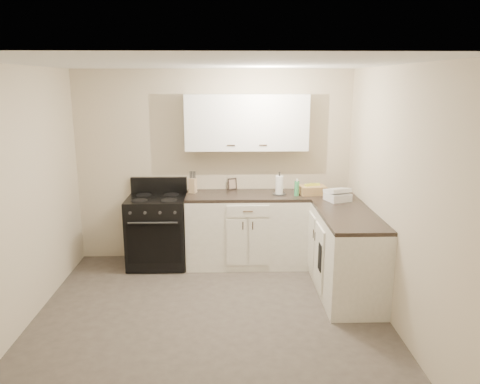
{
  "coord_description": "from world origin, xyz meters",
  "views": [
    {
      "loc": [
        0.18,
        -4.3,
        2.35
      ],
      "look_at": [
        0.32,
        0.85,
        1.12
      ],
      "focal_mm": 35.0,
      "sensor_mm": 36.0,
      "label": 1
    }
  ],
  "objects_px": {
    "wicker_basket": "(313,190)",
    "countertop_grill": "(338,197)",
    "paper_towel": "(279,185)",
    "stove": "(158,231)",
    "knife_block": "(193,186)"
  },
  "relations": [
    {
      "from": "stove",
      "to": "paper_towel",
      "type": "xyz_separation_m",
      "value": [
        1.57,
        -0.0,
        0.6
      ]
    },
    {
      "from": "wicker_basket",
      "to": "countertop_grill",
      "type": "bearing_deg",
      "value": -54.2
    },
    {
      "from": "countertop_grill",
      "to": "paper_towel",
      "type": "bearing_deg",
      "value": 133.67
    },
    {
      "from": "stove",
      "to": "wicker_basket",
      "type": "relative_size",
      "value": 2.77
    },
    {
      "from": "paper_towel",
      "to": "wicker_basket",
      "type": "height_order",
      "value": "paper_towel"
    },
    {
      "from": "paper_towel",
      "to": "stove",
      "type": "bearing_deg",
      "value": 179.96
    },
    {
      "from": "wicker_basket",
      "to": "knife_block",
      "type": "bearing_deg",
      "value": 175.5
    },
    {
      "from": "knife_block",
      "to": "wicker_basket",
      "type": "bearing_deg",
      "value": 18.08
    },
    {
      "from": "stove",
      "to": "knife_block",
      "type": "bearing_deg",
      "value": 14.77
    },
    {
      "from": "knife_block",
      "to": "stove",
      "type": "bearing_deg",
      "value": -142.65
    },
    {
      "from": "stove",
      "to": "knife_block",
      "type": "distance_m",
      "value": 0.75
    },
    {
      "from": "stove",
      "to": "wicker_basket",
      "type": "bearing_deg",
      "value": 0.01
    },
    {
      "from": "knife_block",
      "to": "wicker_basket",
      "type": "height_order",
      "value": "knife_block"
    },
    {
      "from": "paper_towel",
      "to": "wicker_basket",
      "type": "distance_m",
      "value": 0.43
    },
    {
      "from": "wicker_basket",
      "to": "paper_towel",
      "type": "bearing_deg",
      "value": -179.83
    }
  ]
}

